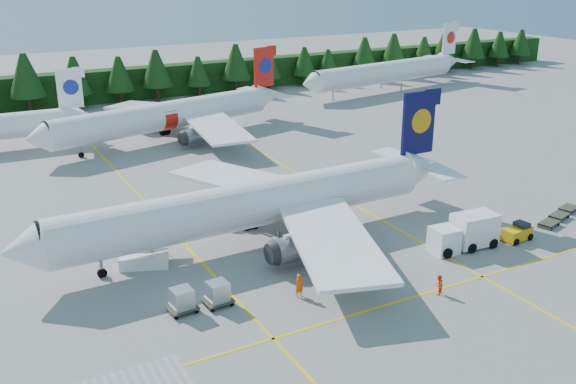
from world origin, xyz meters
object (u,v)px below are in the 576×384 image
baggage_tug (517,232)px  airliner_red (161,117)px  airstairs (145,256)px  service_truck (464,232)px  airliner_navy (242,207)px

baggage_tug → airliner_red: bearing=104.5°
airstairs → baggage_tug: 35.10m
service_truck → airstairs: bearing=162.2°
airliner_navy → service_truck: 20.74m
airstairs → service_truck: airstairs is taller
airliner_navy → airliner_red: 39.82m
airliner_red → baggage_tug: airliner_red is taller
airliner_red → airliner_navy: bearing=-110.5°
airliner_red → baggage_tug: size_ratio=13.36×
airstairs → service_truck: (27.10, -10.85, 0.75)m
airstairs → baggage_tug: (33.01, -11.91, -0.05)m
airliner_red → service_truck: (12.84, -49.96, -2.07)m
service_truck → airliner_navy: bearing=153.6°
airliner_navy → service_truck: (17.77, -10.45, -2.23)m
airstairs → service_truck: size_ratio=0.95×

